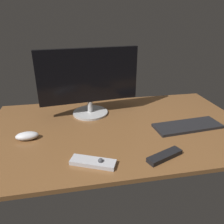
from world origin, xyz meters
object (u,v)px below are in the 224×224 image
at_px(computer_mouse, 27,136).
at_px(media_remote, 93,162).
at_px(tv_remote, 165,156).
at_px(monitor, 89,80).
at_px(keyboard, 188,126).

xyz_separation_m(computer_mouse, media_remote, (0.29, -0.25, -0.01)).
xyz_separation_m(computer_mouse, tv_remote, (0.59, -0.27, -0.01)).
bearing_deg(monitor, computer_mouse, -150.17).
relative_size(monitor, computer_mouse, 5.36).
distance_m(media_remote, tv_remote, 0.30).
distance_m(monitor, keyboard, 0.60).
bearing_deg(media_remote, computer_mouse, 163.11).
height_order(monitor, keyboard, monitor).
bearing_deg(media_remote, keyboard, 46.41).
bearing_deg(monitor, keyboard, -35.63).
xyz_separation_m(keyboard, tv_remote, (-0.23, -0.24, 0.00)).
bearing_deg(tv_remote, monitor, 95.06).
bearing_deg(keyboard, monitor, 146.23).
distance_m(keyboard, tv_remote, 0.33).
distance_m(computer_mouse, media_remote, 0.39).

